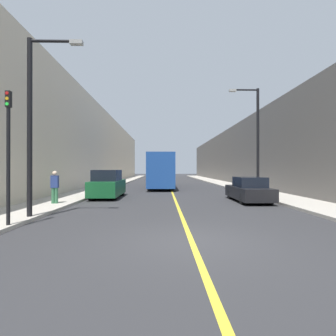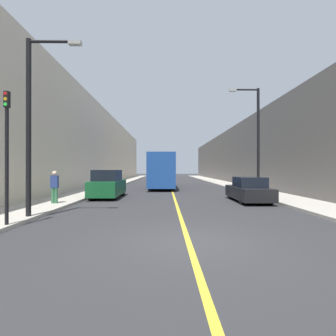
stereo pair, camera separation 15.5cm
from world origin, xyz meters
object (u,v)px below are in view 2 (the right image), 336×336
Objects in this scene: car_right_near at (249,190)px; traffic_light at (7,152)px; street_lamp_left at (33,116)px; street_lamp_right at (256,135)px; pedestrian at (54,186)px; parked_suv_left at (108,185)px; bus at (162,170)px.

traffic_light reaches higher than car_right_near.
street_lamp_right reaches higher than street_lamp_left.
pedestrian is (-11.27, -1.77, 0.38)m from car_right_near.
parked_suv_left is 2.58× the size of pedestrian.
pedestrian is (-0.71, 5.51, -1.53)m from traffic_light.
street_lamp_left reaches higher than bus.
bus is 2.79× the size of parked_suv_left.
street_lamp_right is 15.70m from traffic_light.
car_right_near is 0.64× the size of street_lamp_left.
street_lamp_right is at bearing 39.87° from traffic_light.
street_lamp_left is 3.99× the size of pedestrian.
car_right_near is 1.01× the size of traffic_light.
street_lamp_left is at bearing 87.04° from traffic_light.
traffic_light is 2.54× the size of pedestrian.
car_right_near is 12.41m from street_lamp_left.
traffic_light is (-10.56, -7.28, 1.90)m from car_right_near.
parked_suv_left is 1.01× the size of car_right_near.
parked_suv_left is 9.78m from traffic_light.
bus is 19.36m from street_lamp_left.
street_lamp_left is 1.57× the size of traffic_light.
parked_suv_left is at bearing -109.12° from bus.
traffic_light is (-11.96, -9.99, -1.91)m from street_lamp_right.
car_right_near is at bearing 34.59° from traffic_light.
traffic_light is (-0.08, -1.60, -1.57)m from street_lamp_left.
car_right_near is 4.88m from street_lamp_right.
street_lamp_right reaches higher than traffic_light.
street_lamp_right is (10.63, 0.45, 3.60)m from parked_suv_left.
street_lamp_left is 0.92× the size of street_lamp_right.
street_lamp_left is at bearing -78.54° from pedestrian.
bus is at bearing 70.88° from parked_suv_left.
street_lamp_right reaches higher than parked_suv_left.
bus is at bearing 68.67° from pedestrian.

